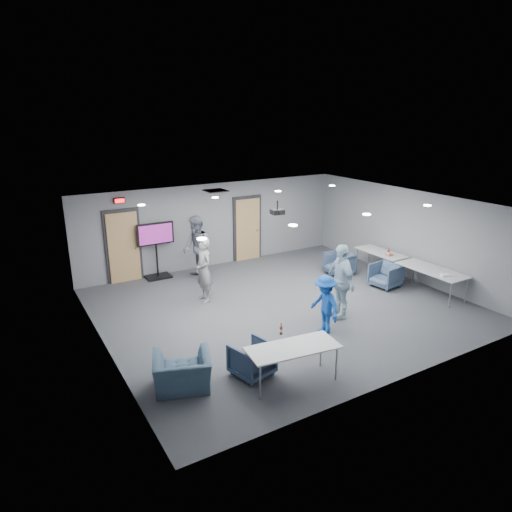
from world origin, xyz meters
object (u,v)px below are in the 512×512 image
person_c (341,281)px  bottle_front (281,330)px  table_right_b (432,271)px  tv_stand (156,247)px  bottle_right (388,253)px  person_a (204,270)px  person_b (197,248)px  table_right_a (381,253)px  person_d (325,305)px  chair_front_b (182,372)px  table_front_left (293,349)px  chair_right_b (385,275)px  chair_right_a (339,263)px  chair_front_a (252,359)px  projector (277,212)px

person_c → bottle_front: (-2.57, -1.26, -0.11)m
table_right_b → tv_stand: (-6.08, 5.14, 0.29)m
bottle_right → tv_stand: 6.98m
person_a → person_b: size_ratio=0.90×
person_a → table_right_a: person_a is taller
table_right_b → bottle_right: 1.49m
person_d → chair_front_b: bearing=-81.2°
bottle_front → chair_front_b: bearing=170.7°
table_right_b → table_front_left: size_ratio=1.08×
table_front_left → table_right_b: bearing=22.9°
person_d → table_front_left: bearing=-52.2°
table_front_left → person_a: bearing=94.8°
chair_right_b → bottle_front: bottle_front is taller
chair_front_b → table_right_b: bearing=-154.9°
person_b → bottle_front: size_ratio=8.05×
person_a → chair_right_b: 5.26m
tv_stand → chair_front_b: bearing=-104.9°
person_b → bottle_front: bearing=-1.3°
chair_right_a → chair_front_a: size_ratio=1.06×
bottle_right → chair_right_a: bearing=131.5°
chair_front_b → tv_stand: 6.14m
chair_front_a → table_right_b: size_ratio=0.37×
table_right_a → chair_front_b: bearing=109.2°
person_c → chair_front_a: 3.46m
bottle_right → tv_stand: bearing=148.3°
person_c → chair_right_b: person_c is taller
person_d → table_front_left: person_d is taller
chair_front_a → bottle_right: (6.17, 2.48, 0.50)m
tv_stand → bottle_right: bearing=-31.7°
chair_front_b → projector: (3.82, 2.71, 2.07)m
bottle_right → chair_front_a: bearing=-158.1°
chair_right_a → person_a: bearing=-91.0°
chair_front_a → person_a: bearing=-114.1°
person_b → chair_right_a: bearing=70.3°
table_front_left → chair_right_b: bearing=34.7°
projector → bottle_front: bearing=-114.2°
table_right_b → table_front_left: bearing=105.5°
person_d → tv_stand: 5.85m
person_a → chair_right_a: size_ratio=2.26×
table_front_left → person_d: bearing=43.1°
person_b → bottle_right: bearing=64.5°
person_d → tv_stand: size_ratio=0.81×
table_right_a → tv_stand: 6.89m
projector → chair_front_a: bearing=-122.6°
chair_front_b → person_d: bearing=-153.8°
person_d → chair_front_a: 2.43m
person_c → projector: size_ratio=5.27×
person_a → person_d: bearing=26.2°
chair_right_a → projector: size_ratio=2.18×
chair_right_a → tv_stand: size_ratio=0.45×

